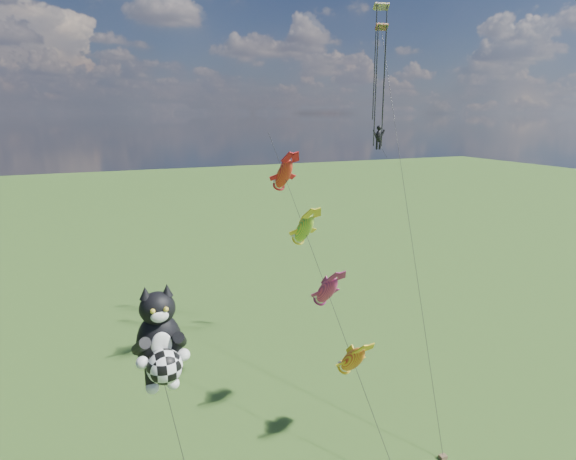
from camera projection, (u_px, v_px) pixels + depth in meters
name	position (u px, v px, depth m)	size (l,w,h in m)	color
cat_kite_rig	(160.00, 342.00, 21.21)	(2.48, 4.10, 11.37)	brown
fish_windsock_rig	(315.00, 259.00, 30.09)	(1.64, 15.94, 17.32)	brown
parafoil_rig	(381.00, 115.00, 36.57)	(6.18, 16.83, 26.86)	brown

